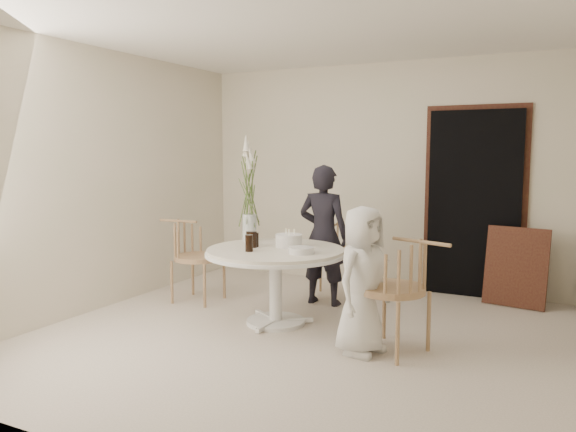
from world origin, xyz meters
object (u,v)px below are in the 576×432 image
at_px(chair_far, 336,248).
at_px(boy, 362,280).
at_px(flower_vase, 249,194).
at_px(table, 276,260).
at_px(chair_right, 406,279).
at_px(chair_left, 188,248).
at_px(birthday_cake, 289,241).
at_px(girl, 324,235).

xyz_separation_m(chair_far, boy, (0.91, -1.67, 0.07)).
bearing_deg(flower_vase, table, -32.89).
height_order(chair_right, chair_left, chair_right).
bearing_deg(table, birthday_cake, 61.92).
bearing_deg(chair_far, flower_vase, -130.25).
bearing_deg(chair_far, boy, -73.21).
bearing_deg(chair_far, chair_left, -156.18).
xyz_separation_m(birthday_cake, flower_vase, (-0.53, 0.16, 0.42)).
xyz_separation_m(chair_right, birthday_cake, (-1.25, 0.40, 0.16)).
distance_m(chair_right, boy, 0.34).
bearing_deg(table, chair_left, 165.22).
height_order(boy, birthday_cake, boy).
height_order(chair_right, flower_vase, flower_vase).
height_order(girl, birthday_cake, girl).
xyz_separation_m(table, girl, (0.12, 0.86, 0.14)).
bearing_deg(birthday_cake, flower_vase, 163.03).
xyz_separation_m(chair_left, birthday_cake, (1.35, -0.20, 0.21)).
distance_m(chair_far, chair_right, 2.00).
distance_m(chair_far, flower_vase, 1.33).
height_order(chair_left, birthday_cake, birthday_cake).
xyz_separation_m(table, chair_far, (0.09, 1.30, -0.08)).
height_order(chair_right, birthday_cake, chair_right).
xyz_separation_m(table, flower_vase, (-0.46, 0.30, 0.60)).
relative_size(chair_far, boy, 0.69).
bearing_deg(chair_left, girl, -72.96).
relative_size(chair_right, chair_left, 1.08).
height_order(chair_left, boy, boy).
bearing_deg(birthday_cake, chair_far, 89.27).
relative_size(table, birthday_cake, 5.19).
xyz_separation_m(table, chair_left, (-1.27, 0.34, -0.03)).
relative_size(boy, birthday_cake, 4.73).
bearing_deg(table, boy, -20.41).
bearing_deg(birthday_cake, chair_left, 171.53).
bearing_deg(flower_vase, birthday_cake, -16.97).
height_order(chair_right, girl, girl).
distance_m(chair_left, flower_vase, 1.03).
bearing_deg(flower_vase, girl, 43.73).
xyz_separation_m(girl, birthday_cake, (-0.05, -0.72, 0.04)).
bearing_deg(table, flower_vase, 147.11).
relative_size(table, chair_right, 1.37).
distance_m(table, boy, 1.06).
relative_size(girl, flower_vase, 1.39).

